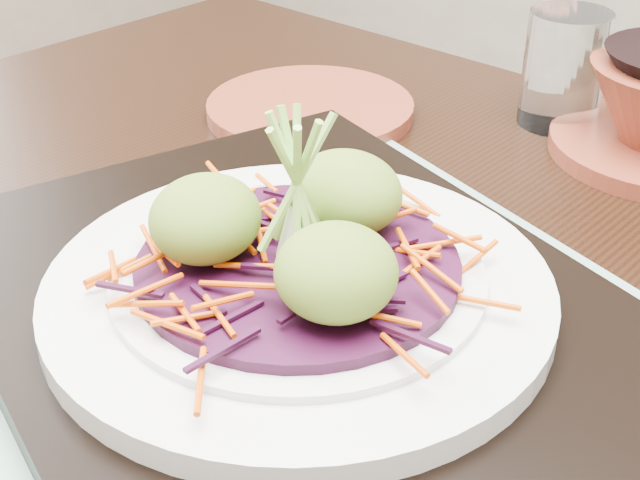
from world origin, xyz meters
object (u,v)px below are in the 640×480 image
Objects in this scene: dining_table at (397,399)px; serving_tray at (299,315)px; water_glass at (564,69)px; terracotta_side_plate at (310,108)px; white_plate at (298,287)px.

serving_tray is at bearing -100.60° from dining_table.
serving_tray is (-0.02, -0.08, 0.11)m from dining_table.
water_glass is at bearing 101.17° from dining_table.
terracotta_side_plate is at bearing 145.06° from dining_table.
terracotta_side_plate is (-0.21, 0.18, 0.10)m from dining_table.
dining_table is 0.33m from water_glass.
dining_table is 6.48× the size of terracotta_side_plate.
water_glass reaches higher than terracotta_side_plate.
white_plate is 1.57× the size of terracotta_side_plate.
white_plate reaches higher than terracotta_side_plate.
terracotta_side_plate is 1.87× the size of water_glass.
water_glass is (0.18, 0.12, 0.04)m from terracotta_side_plate.
water_glass reaches higher than dining_table.
white_plate is at bearing -114.15° from serving_tray.
water_glass is at bearing 91.14° from white_plate.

